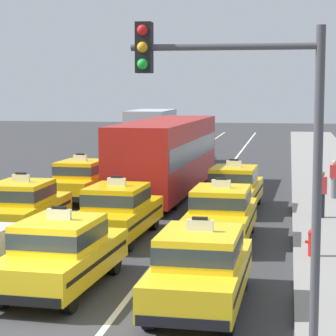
{
  "coord_description": "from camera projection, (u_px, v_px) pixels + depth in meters",
  "views": [
    {
      "loc": [
        5.02,
        -12.16,
        4.6
      ],
      "look_at": [
        0.1,
        15.92,
        1.3
      ],
      "focal_mm": 74.07,
      "sensor_mm": 36.0,
      "label": 1
    }
  ],
  "objects": [
    {
      "name": "taxi_left_third",
      "position": [
        81.0,
        180.0,
        28.26
      ],
      "size": [
        1.97,
        4.62,
        1.96
      ],
      "color": "black",
      "rests_on": "ground"
    },
    {
      "name": "taxi_right_third",
      "position": [
        234.0,
        187.0,
        26.07
      ],
      "size": [
        2.02,
        4.64,
        1.96
      ],
      "color": "black",
      "rests_on": "ground"
    },
    {
      "name": "taxi_left_fourth",
      "position": [
        122.0,
        164.0,
        34.29
      ],
      "size": [
        1.9,
        4.59,
        1.96
      ],
      "color": "black",
      "rests_on": "ground"
    },
    {
      "name": "bus_center_third",
      "position": [
        167.0,
        153.0,
        29.62
      ],
      "size": [
        2.94,
        11.29,
        3.22
      ],
      "color": "black",
      "rests_on": "ground"
    },
    {
      "name": "ground_plane",
      "position": [
        20.0,
        329.0,
        13.29
      ],
      "size": [
        160.0,
        160.0,
        0.0
      ],
      "primitive_type": "plane",
      "color": "#353538"
    },
    {
      "name": "traffic_light_pole",
      "position": [
        252.0,
        140.0,
        10.28
      ],
      "size": [
        2.87,
        0.33,
        5.58
      ],
      "color": "#47474C",
      "rests_on": "ground"
    },
    {
      "name": "taxi_right_second",
      "position": [
        221.0,
        213.0,
        20.67
      ],
      "size": [
        1.91,
        4.6,
        1.96
      ],
      "color": "black",
      "rests_on": "ground"
    },
    {
      "name": "taxi_center_nearest",
      "position": [
        61.0,
        252.0,
        15.73
      ],
      "size": [
        2.03,
        4.64,
        1.96
      ],
      "color": "black",
      "rests_on": "ground"
    },
    {
      "name": "taxi_left_second",
      "position": [
        23.0,
        206.0,
        21.95
      ],
      "size": [
        1.85,
        4.57,
        1.96
      ],
      "color": "black",
      "rests_on": "ground"
    },
    {
      "name": "lane_stripe_left_center",
      "position": [
        148.0,
        185.0,
        33.13
      ],
      "size": [
        0.14,
        80.0,
        0.01
      ],
      "primitive_type": "cube",
      "color": "silver",
      "rests_on": "ground"
    },
    {
      "name": "fire_hydrant",
      "position": [
        312.0,
        241.0,
        18.38
      ],
      "size": [
        0.36,
        0.22,
        0.73
      ],
      "color": "red",
      "rests_on": "sidewalk_curb"
    },
    {
      "name": "taxi_center_second",
      "position": [
        118.0,
        211.0,
        21.1
      ],
      "size": [
        1.99,
        4.63,
        1.96
      ],
      "color": "black",
      "rests_on": "ground"
    },
    {
      "name": "pedestrian_near_crosswalk",
      "position": [
        334.0,
        179.0,
        28.03
      ],
      "size": [
        0.47,
        0.24,
        1.56
      ],
      "color": "slate",
      "rests_on": "sidewalk_curb"
    },
    {
      "name": "lane_stripe_center_right",
      "position": [
        214.0,
        186.0,
        32.58
      ],
      "size": [
        0.14,
        80.0,
        0.01
      ],
      "primitive_type": "cube",
      "color": "silver",
      "rests_on": "ground"
    },
    {
      "name": "pedestrian_mid_block",
      "position": [
        321.0,
        194.0,
        23.83
      ],
      "size": [
        0.47,
        0.24,
        1.62
      ],
      "color": "#23232D",
      "rests_on": "sidewalk_curb"
    },
    {
      "name": "taxi_left_sixth",
      "position": [
        175.0,
        140.0,
        49.84
      ],
      "size": [
        1.9,
        4.59,
        1.96
      ],
      "color": "black",
      "rests_on": "ground"
    },
    {
      "name": "box_truck_left_fifth",
      "position": [
        153.0,
        134.0,
        42.75
      ],
      "size": [
        2.33,
        6.97,
        3.27
      ],
      "color": "black",
      "rests_on": "ground"
    },
    {
      "name": "taxi_right_nearest",
      "position": [
        200.0,
        267.0,
        14.45
      ],
      "size": [
        1.91,
        4.6,
        1.96
      ],
      "color": "black",
      "rests_on": "ground"
    }
  ]
}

